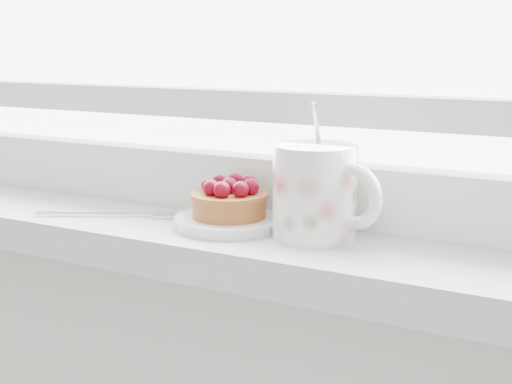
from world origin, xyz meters
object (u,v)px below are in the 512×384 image
Objects in this scene: raspberry_tart at (230,199)px; fork at (122,215)px; saucer at (230,222)px; floral_mug at (317,190)px.

raspberry_tart is 0.44× the size of fork.
saucer is at bearing -145.59° from raspberry_tart.
fork is (-0.14, -0.02, -0.00)m from saucer.
raspberry_tart is at bearing -178.73° from floral_mug.
saucer reaches higher than fork.
floral_mug reaches higher than saucer.
raspberry_tart reaches higher than saucer.
raspberry_tart is (0.00, 0.00, 0.03)m from saucer.
fork is at bearing -171.97° from saucer.
saucer is 0.87× the size of floral_mug.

